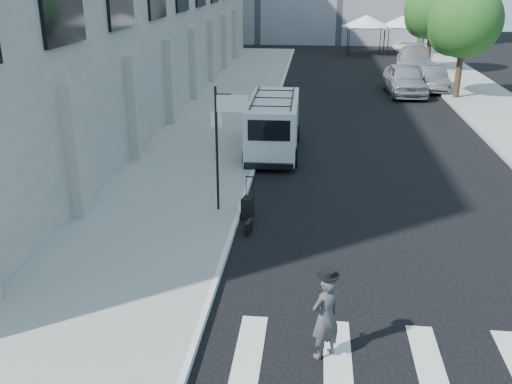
% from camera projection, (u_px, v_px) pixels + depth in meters
% --- Properties ---
extents(ground, '(120.00, 120.00, 0.00)m').
position_uv_depth(ground, '(307.00, 273.00, 13.08)').
color(ground, black).
rests_on(ground, ground).
extents(sidewalk_left, '(4.50, 48.00, 0.15)m').
position_uv_depth(sidewalk_left, '(228.00, 110.00, 28.31)').
color(sidewalk_left, gray).
rests_on(sidewalk_left, ground).
extents(sidewalk_right, '(4.00, 56.00, 0.15)m').
position_uv_depth(sidewalk_right, '(482.00, 99.00, 30.74)').
color(sidewalk_right, gray).
rests_on(sidewalk_right, ground).
extents(sign_pole, '(1.03, 0.07, 3.50)m').
position_uv_depth(sign_pole, '(225.00, 123.00, 15.32)').
color(sign_pole, black).
rests_on(sign_pole, sidewalk_left).
extents(tree_near, '(3.80, 3.83, 6.03)m').
position_uv_depth(tree_near, '(462.00, 23.00, 29.62)').
color(tree_near, black).
rests_on(tree_near, ground).
extents(tree_far, '(3.80, 3.83, 6.03)m').
position_uv_depth(tree_far, '(431.00, 12.00, 37.97)').
color(tree_far, black).
rests_on(tree_far, ground).
extents(tent_left, '(4.00, 4.00, 3.20)m').
position_uv_depth(tent_left, '(366.00, 21.00, 46.98)').
color(tent_left, black).
rests_on(tent_left, ground).
extents(tent_right, '(4.00, 4.00, 3.20)m').
position_uv_depth(tent_right, '(405.00, 21.00, 47.13)').
color(tent_right, black).
rests_on(tent_right, ground).
extents(businessman, '(0.71, 0.68, 1.63)m').
position_uv_depth(businessman, '(326.00, 317.00, 9.97)').
color(businessman, '#404043').
rests_on(businessman, ground).
extents(briefcase, '(0.19, 0.45, 0.34)m').
position_uv_depth(briefcase, '(249.00, 227.00, 15.03)').
color(briefcase, black).
rests_on(briefcase, ground).
extents(suitcase, '(0.35, 0.47, 1.18)m').
position_uv_depth(suitcase, '(248.00, 207.00, 15.92)').
color(suitcase, black).
rests_on(suitcase, ground).
extents(cargo_van, '(2.00, 5.47, 2.07)m').
position_uv_depth(cargo_van, '(274.00, 124.00, 21.59)').
color(cargo_van, silver).
rests_on(cargo_van, ground).
extents(parked_car_a, '(2.21, 5.03, 1.69)m').
position_uv_depth(parked_car_a, '(405.00, 79.00, 31.97)').
color(parked_car_a, '#96989D').
rests_on(parked_car_a, ground).
extents(parked_car_b, '(1.53, 4.11, 1.34)m').
position_uv_depth(parked_car_b, '(433.00, 79.00, 33.15)').
color(parked_car_b, '#515358').
rests_on(parked_car_b, ground).
extents(parked_car_c, '(3.07, 6.10, 1.70)m').
position_uv_depth(parked_car_c, '(414.00, 59.00, 39.57)').
color(parked_car_c, '#9FA2A7').
rests_on(parked_car_c, ground).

